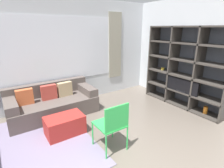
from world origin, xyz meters
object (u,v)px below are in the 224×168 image
at_px(shelving_unit, 186,68).
at_px(couch_main, 53,103).
at_px(ottoman, 65,125).
at_px(folding_chair, 113,123).

height_order(shelving_unit, couch_main, shelving_unit).
relative_size(shelving_unit, couch_main, 1.11).
bearing_deg(ottoman, couch_main, 86.67).
distance_m(couch_main, folding_chair, 1.93).
height_order(ottoman, folding_chair, folding_chair).
bearing_deg(shelving_unit, couch_main, 155.25).
height_order(couch_main, folding_chair, folding_chair).
height_order(couch_main, ottoman, couch_main).
height_order(shelving_unit, folding_chair, shelving_unit).
distance_m(shelving_unit, couch_main, 3.40).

